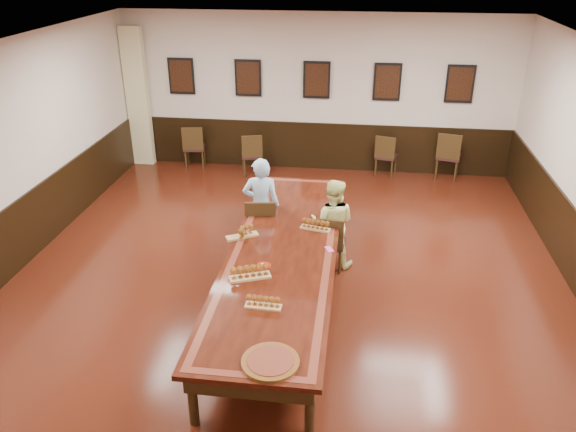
# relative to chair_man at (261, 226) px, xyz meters

# --- Properties ---
(floor) EXTENTS (8.00, 10.00, 0.02)m
(floor) POSITION_rel_chair_man_xyz_m (0.50, -1.17, -0.49)
(floor) COLOR black
(floor) RESTS_ON ground
(ceiling) EXTENTS (8.00, 10.00, 0.02)m
(ceiling) POSITION_rel_chair_man_xyz_m (0.50, -1.17, 2.73)
(ceiling) COLOR white
(ceiling) RESTS_ON floor
(wall_back) EXTENTS (8.00, 0.02, 3.20)m
(wall_back) POSITION_rel_chair_man_xyz_m (0.50, 3.84, 1.12)
(wall_back) COLOR beige
(wall_back) RESTS_ON floor
(chair_man) EXTENTS (0.51, 0.54, 0.96)m
(chair_man) POSITION_rel_chair_man_xyz_m (0.00, 0.00, 0.00)
(chair_man) COLOR black
(chair_man) RESTS_ON floor
(chair_woman) EXTENTS (0.45, 0.48, 0.87)m
(chair_woman) POSITION_rel_chair_man_xyz_m (1.08, -0.26, -0.05)
(chair_woman) COLOR black
(chair_woman) RESTS_ON floor
(spare_chair_a) EXTENTS (0.51, 0.54, 0.93)m
(spare_chair_a) POSITION_rel_chair_man_xyz_m (-2.07, 3.55, -0.01)
(spare_chair_a) COLOR black
(spare_chair_a) RESTS_ON floor
(spare_chair_b) EXTENTS (0.52, 0.55, 0.89)m
(spare_chair_b) POSITION_rel_chair_man_xyz_m (-0.78, 3.30, -0.04)
(spare_chair_b) COLOR black
(spare_chair_b) RESTS_ON floor
(spare_chair_c) EXTENTS (0.51, 0.54, 0.88)m
(spare_chair_c) POSITION_rel_chair_man_xyz_m (1.99, 3.62, -0.04)
(spare_chair_c) COLOR black
(spare_chair_c) RESTS_ON floor
(spare_chair_d) EXTENTS (0.57, 0.60, 0.99)m
(spare_chair_d) POSITION_rel_chair_man_xyz_m (3.24, 3.61, 0.01)
(spare_chair_d) COLOR black
(spare_chair_d) RESTS_ON floor
(person_man) EXTENTS (0.60, 0.43, 1.54)m
(person_man) POSITION_rel_chair_man_xyz_m (-0.01, 0.10, 0.29)
(person_man) COLOR #5294CF
(person_man) RESTS_ON floor
(person_woman) EXTENTS (0.72, 0.58, 1.36)m
(person_woman) POSITION_rel_chair_man_xyz_m (1.09, -0.17, 0.20)
(person_woman) COLOR #EDF398
(person_woman) RESTS_ON floor
(pink_phone) EXTENTS (0.14, 0.17, 0.01)m
(pink_phone) POSITION_rel_chair_man_xyz_m (1.10, -1.09, 0.28)
(pink_phone) COLOR #F852A1
(pink_phone) RESTS_ON conference_table
(curtain) EXTENTS (0.45, 0.18, 2.90)m
(curtain) POSITION_rel_chair_man_xyz_m (-3.25, 3.65, 0.97)
(curtain) COLOR #C9C18A
(curtain) RESTS_ON floor
(wainscoting) EXTENTS (8.00, 10.00, 1.00)m
(wainscoting) POSITION_rel_chair_man_xyz_m (0.50, -1.17, 0.02)
(wainscoting) COLOR black
(wainscoting) RESTS_ON floor
(conference_table) EXTENTS (1.40, 5.00, 0.76)m
(conference_table) POSITION_rel_chair_man_xyz_m (0.50, -1.17, 0.13)
(conference_table) COLOR black
(conference_table) RESTS_ON floor
(posters) EXTENTS (6.14, 0.04, 0.74)m
(posters) POSITION_rel_chair_man_xyz_m (0.50, 3.77, 1.42)
(posters) COLOR black
(posters) RESTS_ON wall_back
(flight_a) EXTENTS (0.45, 0.34, 0.17)m
(flight_a) POSITION_rel_chair_man_xyz_m (-0.08, -0.89, 0.35)
(flight_a) COLOR #AF8249
(flight_a) RESTS_ON conference_table
(flight_b) EXTENTS (0.44, 0.22, 0.16)m
(flight_b) POSITION_rel_chair_man_xyz_m (0.87, -0.54, 0.34)
(flight_b) COLOR #AF8249
(flight_b) RESTS_ON conference_table
(flight_c) EXTENTS (0.52, 0.33, 0.19)m
(flight_c) POSITION_rel_chair_man_xyz_m (0.20, -1.91, 0.36)
(flight_c) COLOR #AF8249
(flight_c) RESTS_ON conference_table
(flight_d) EXTENTS (0.41, 0.14, 0.15)m
(flight_d) POSITION_rel_chair_man_xyz_m (0.46, -2.48, 0.34)
(flight_d) COLOR #AF8249
(flight_d) RESTS_ON conference_table
(red_plate_grp) EXTENTS (0.18, 0.18, 0.02)m
(red_plate_grp) POSITION_rel_chair_man_xyz_m (0.32, -1.62, 0.28)
(red_plate_grp) COLOR #B0170B
(red_plate_grp) RESTS_ON conference_table
(carved_platter) EXTENTS (0.63, 0.63, 0.04)m
(carved_platter) POSITION_rel_chair_man_xyz_m (0.68, -3.38, 0.29)
(carved_platter) COLOR #562F11
(carved_platter) RESTS_ON conference_table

